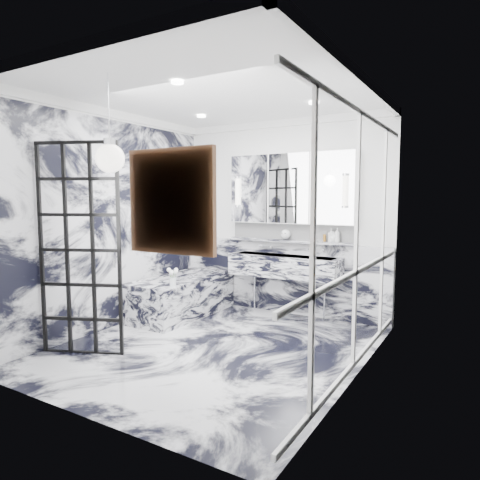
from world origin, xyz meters
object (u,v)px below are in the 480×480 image
Objects in this scene: crittall_door at (80,250)px; trough_sink at (285,266)px; mirror_cabinet at (290,189)px; bathtub at (182,296)px.

crittall_door is 2.78m from trough_sink.
trough_sink is 0.84× the size of mirror_cabinet.
mirror_cabinet is 2.20m from bathtub.
bathtub is (-1.32, -0.83, -1.54)m from mirror_cabinet.
trough_sink is at bearing -90.00° from mirror_cabinet.
mirror_cabinet reaches higher than bathtub.
mirror_cabinet reaches higher than crittall_door.
trough_sink is 1.55m from bathtub.
trough_sink reaches higher than bathtub.
crittall_door reaches higher than trough_sink.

